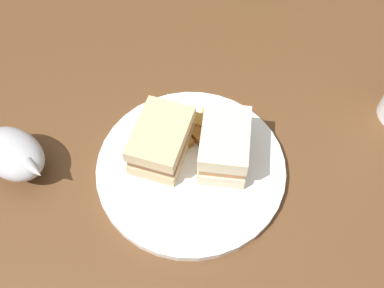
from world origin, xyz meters
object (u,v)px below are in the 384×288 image
Objects in this scene: plate at (191,168)px; gravy_boat at (14,154)px; sandwich_half_left at (224,146)px; sandwich_half_right at (161,141)px.

plate is 0.26m from gravy_boat.
sandwich_half_left is 0.91× the size of gravy_boat.
plate is at bearing 134.37° from sandwich_half_right.
sandwich_half_left is at bearing 166.39° from gravy_boat.
sandwich_half_right is at bearing -22.52° from sandwich_half_left.
plate is 2.19× the size of sandwich_half_right.
sandwich_half_left reaches higher than gravy_boat.
plate is 2.14× the size of gravy_boat.
sandwich_half_left is 0.09m from sandwich_half_right.
sandwich_half_right is at bearing -45.63° from plate.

